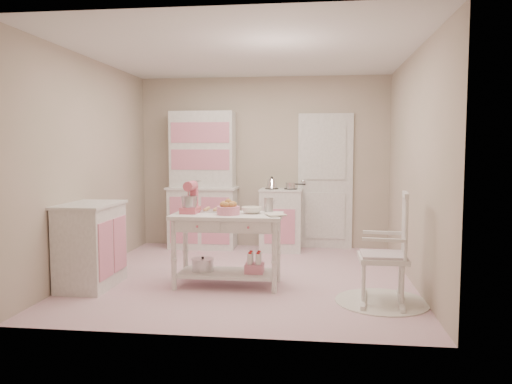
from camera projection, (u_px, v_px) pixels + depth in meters
room_shell at (246, 137)px, 5.76m from camera, size 3.84×3.84×2.62m
door at (325, 181)px, 7.55m from camera, size 0.82×0.05×2.04m
hutch at (203, 180)px, 7.56m from camera, size 1.06×0.50×2.08m
stove at (281, 220)px, 7.42m from camera, size 0.62×0.57×0.92m
base_cabinet at (91, 245)px, 5.45m from camera, size 0.54×0.84×0.92m
lace_rug at (382, 301)px, 4.93m from camera, size 0.92×0.92×0.01m
rocking_chair at (383, 247)px, 4.88m from camera, size 0.55×0.77×1.10m
work_table at (227, 250)px, 5.49m from camera, size 1.20×0.60×0.80m
stand_mixer at (190, 198)px, 5.51m from camera, size 0.21×0.29×0.34m
cookie_tray at (217, 211)px, 5.65m from camera, size 0.34×0.24×0.02m
bread_basket at (228, 210)px, 5.40m from camera, size 0.25×0.25×0.09m
mixing_bowl at (252, 210)px, 5.50m from camera, size 0.23×0.23×0.07m
metal_pitcher at (269, 205)px, 5.56m from camera, size 0.10×0.10×0.17m
recipe_book at (267, 215)px, 5.28m from camera, size 0.26×0.30×0.02m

